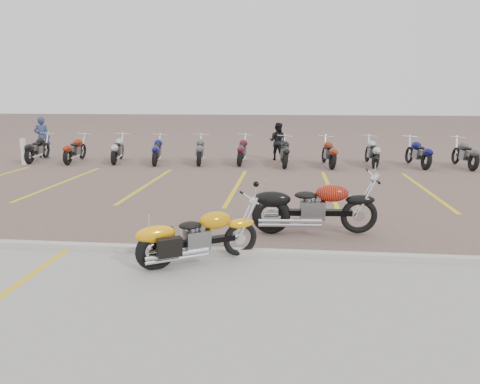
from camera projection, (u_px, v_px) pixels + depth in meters
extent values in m
plane|color=brown|center=(216.00, 223.00, 9.94)|extent=(100.00, 100.00, 0.00)
cube|color=#9E9B93|center=(157.00, 325.00, 5.56)|extent=(60.00, 5.00, 0.01)
cube|color=#ADAAA3|center=(197.00, 251.00, 7.98)|extent=(60.00, 0.18, 0.12)
torus|color=black|center=(240.00, 240.00, 7.82)|extent=(0.57, 0.40, 0.60)
torus|color=black|center=(155.00, 252.00, 7.24)|extent=(0.63, 0.46, 0.64)
cube|color=black|center=(199.00, 242.00, 7.52)|extent=(1.09, 0.71, 0.09)
cube|color=slate|center=(196.00, 239.00, 7.49)|extent=(0.48, 0.44, 0.32)
ellipsoid|color=orange|center=(214.00, 220.00, 7.55)|extent=(0.61, 0.53, 0.28)
ellipsoid|color=black|center=(189.00, 226.00, 7.39)|extent=(0.43, 0.39, 0.11)
torus|color=black|center=(359.00, 217.00, 9.07)|extent=(0.72, 0.17, 0.71)
torus|color=black|center=(271.00, 216.00, 9.12)|extent=(0.77, 0.24, 0.75)
cube|color=black|center=(315.00, 213.00, 9.08)|extent=(1.43, 0.24, 0.11)
cube|color=slate|center=(312.00, 210.00, 9.07)|extent=(0.48, 0.36, 0.37)
ellipsoid|color=black|center=(331.00, 193.00, 8.99)|extent=(0.66, 0.40, 0.33)
ellipsoid|color=black|center=(305.00, 196.00, 9.01)|extent=(0.45, 0.32, 0.13)
imported|color=navy|center=(42.00, 137.00, 19.79)|extent=(0.71, 0.55, 1.73)
imported|color=black|center=(278.00, 141.00, 19.13)|extent=(0.90, 0.82, 1.52)
cube|color=silver|center=(24.00, 152.00, 17.90)|extent=(0.16, 0.16, 1.00)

